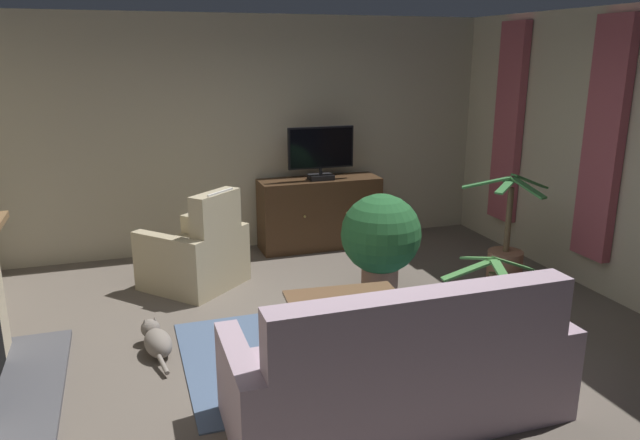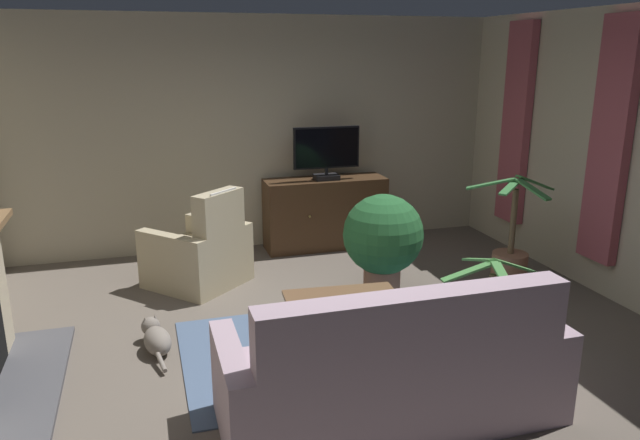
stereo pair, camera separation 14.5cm
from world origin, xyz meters
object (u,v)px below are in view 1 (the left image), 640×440
tv_cabinet (320,215)px  potted_plant_tall_palm_by_window (489,314)px  television (321,152)px  potted_plant_on_hearth_side (381,238)px  coffee_table (345,304)px  cat (157,340)px  tv_remote (349,301)px  armchair_beside_cabinet (197,256)px  sofa_floral (400,375)px  potted_plant_small_fern_corner (505,261)px

tv_cabinet → potted_plant_tall_palm_by_window: bearing=-77.4°
tv_cabinet → television: size_ratio=1.84×
potted_plant_on_hearth_side → potted_plant_tall_palm_by_window: (0.56, -1.02, -0.43)m
coffee_table → cat: coffee_table is taller
tv_cabinet → coffee_table: tv_cabinet is taller
tv_remote → potted_plant_on_hearth_side: (0.68, 0.92, 0.19)m
armchair_beside_cabinet → potted_plant_on_hearth_side: potted_plant_on_hearth_side is taller
tv_remote → potted_plant_tall_palm_by_window: size_ratio=0.18×
sofa_floral → potted_plant_small_fern_corner: potted_plant_small_fern_corner is taller
cat → television: bearing=45.6°
potted_plant_on_hearth_side → potted_plant_small_fern_corner: size_ratio=0.89×
television → coffee_table: (-0.63, -2.50, -0.82)m
coffee_table → potted_plant_small_fern_corner: potted_plant_small_fern_corner is taller
tv_remote → potted_plant_on_hearth_side: 1.16m
armchair_beside_cabinet → potted_plant_small_fern_corner: 3.16m
coffee_table → sofa_floral: size_ratio=0.44×
potted_plant_on_hearth_side → potted_plant_tall_palm_by_window: size_ratio=1.13×
coffee_table → armchair_beside_cabinet: (-0.97, 1.72, -0.05)m
tv_cabinet → potted_plant_tall_palm_by_window: tv_cabinet is taller
television → armchair_beside_cabinet: (-1.59, -0.78, -0.87)m
tv_remote → cat: bearing=-94.1°
potted_plant_small_fern_corner → television: bearing=128.9°
coffee_table → armchair_beside_cabinet: armchair_beside_cabinet is taller
television → cat: 3.18m
potted_plant_tall_palm_by_window → cat: bearing=168.8°
potted_plant_tall_palm_by_window → armchair_beside_cabinet: bearing=139.3°
potted_plant_tall_palm_by_window → cat: potted_plant_tall_palm_by_window is taller
tv_cabinet → tv_remote: size_ratio=8.63×
television → potted_plant_small_fern_corner: bearing=-51.1°
tv_cabinet → tv_remote: tv_cabinet is taller
tv_remote → sofa_floral: 1.01m
sofa_floral → television: bearing=79.6°
television → potted_plant_on_hearth_side: television is taller
tv_remote → armchair_beside_cabinet: 2.05m
tv_cabinet → cat: tv_cabinet is taller
television → sofa_floral: television is taller
coffee_table → potted_plant_tall_palm_by_window: potted_plant_tall_palm_by_window is taller
tv_remote → armchair_beside_cabinet: (-0.97, 1.80, -0.10)m
tv_remote → armchair_beside_cabinet: bearing=-139.1°
television → potted_plant_tall_palm_by_window: bearing=-77.1°
coffee_table → tv_remote: 0.10m
television → cat: size_ratio=1.14×
tv_remote → sofa_floral: size_ratio=0.08×
armchair_beside_cabinet → cat: (-0.50, -1.36, -0.22)m
armchair_beside_cabinet → cat: bearing=-110.3°
tv_cabinet → coffee_table: bearing=-103.7°
coffee_table → cat: bearing=166.0°
potted_plant_tall_palm_by_window → tv_remote: bearing=175.6°
television → potted_plant_on_hearth_side: size_ratio=0.77×
tv_remote → potted_plant_small_fern_corner: size_ratio=0.15×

